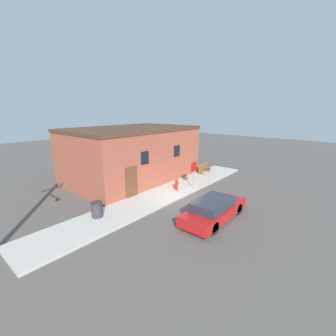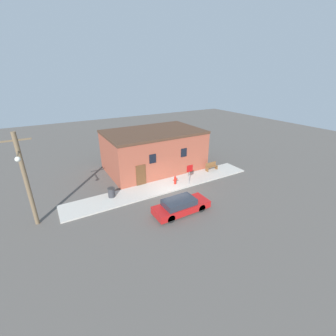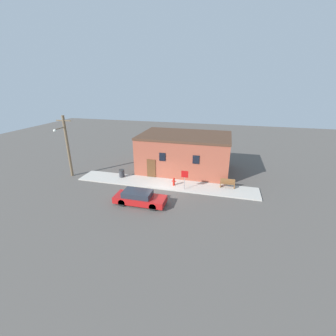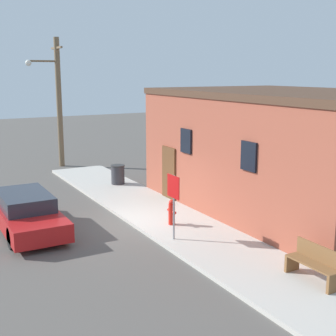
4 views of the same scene
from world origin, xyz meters
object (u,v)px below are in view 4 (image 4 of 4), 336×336
object	(u,v)px
fire_hydrant	(172,212)
stop_sign	(174,195)
bench	(314,264)
trash_bin	(118,174)
utility_pole	(57,99)
parked_car	(26,212)

from	to	relation	value
fire_hydrant	stop_sign	size ratio (longest dim) A/B	0.43
fire_hydrant	bench	distance (m)	5.48
fire_hydrant	trash_bin	bearing A→B (deg)	173.50
bench	stop_sign	bearing A→B (deg)	-159.43
fire_hydrant	utility_pole	size ratio (longest dim) A/B	0.12
fire_hydrant	trash_bin	world-z (taller)	trash_bin
fire_hydrant	parked_car	size ratio (longest dim) A/B	0.19
fire_hydrant	bench	bearing A→B (deg)	9.65
bench	trash_bin	bearing A→B (deg)	-178.96
trash_bin	utility_pole	world-z (taller)	utility_pole
trash_bin	utility_pole	size ratio (longest dim) A/B	0.13
fire_hydrant	stop_sign	distance (m)	1.70
stop_sign	bench	world-z (taller)	stop_sign
utility_pole	parked_car	size ratio (longest dim) A/B	1.51
stop_sign	utility_pole	world-z (taller)	utility_pole
fire_hydrant	bench	world-z (taller)	bench
fire_hydrant	parked_car	world-z (taller)	parked_car
stop_sign	trash_bin	world-z (taller)	stop_sign
stop_sign	parked_car	world-z (taller)	stop_sign
fire_hydrant	utility_pole	distance (m)	12.50
trash_bin	utility_pole	xyz separation A→B (m)	(-5.89, -0.94, 3.14)
fire_hydrant	trash_bin	xyz separation A→B (m)	(-6.21, 0.71, 0.01)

